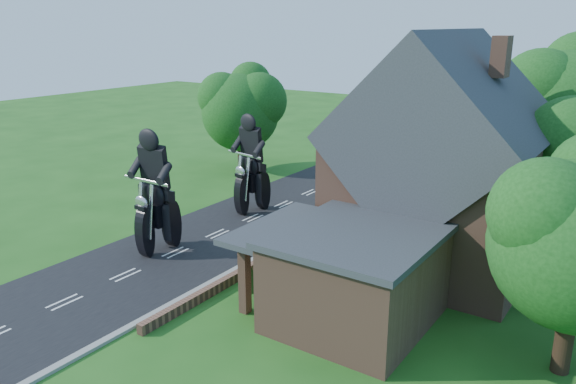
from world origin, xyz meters
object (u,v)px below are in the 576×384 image
Objects in this scene: garden_wall at (308,236)px; motorcycle_lead at (159,234)px; house at (441,169)px; annex at (353,275)px; motorcycle_follow at (252,198)px.

garden_wall is 7.34m from motorcycle_lead.
house is 1.45× the size of annex.
house is 11.76m from motorcycle_follow.
house is 5.35× the size of motorcycle_lead.
annex is 13.10m from motorcycle_follow.
annex is at bearing 177.67° from motorcycle_lead.
house is at bearing -150.37° from motorcycle_lead.
garden_wall is 2.15× the size of house.
annex is at bearing -46.16° from garden_wall.
garden_wall is 3.12× the size of annex.
house is 5.57× the size of motorcycle_follow.
annex reaches higher than motorcycle_lead.
house is (6.19, 1.00, 4.14)m from garden_wall.
motorcycle_follow is (-10.57, 7.68, -0.91)m from annex.
house reaches higher than garden_wall.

